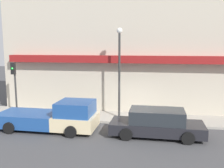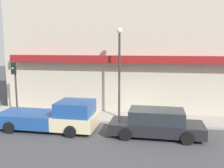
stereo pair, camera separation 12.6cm
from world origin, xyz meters
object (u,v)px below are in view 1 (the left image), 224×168
(pickup_truck, at_px, (54,117))
(fire_hydrant, at_px, (64,111))
(street_lamp, at_px, (119,63))
(traffic_light, at_px, (14,79))
(parked_car, at_px, (157,123))

(pickup_truck, relative_size, fire_hydrant, 8.03)
(fire_hydrant, relative_size, street_lamp, 0.12)
(pickup_truck, height_order, fire_hydrant, pickup_truck)
(pickup_truck, xyz_separation_m, fire_hydrant, (-0.35, 2.42, -0.26))
(street_lamp, relative_size, traffic_light, 1.63)
(pickup_truck, bearing_deg, traffic_light, 147.50)
(street_lamp, bearing_deg, fire_hydrant, -174.47)
(parked_car, distance_m, fire_hydrant, 6.58)
(fire_hydrant, bearing_deg, traffic_light, 179.99)
(pickup_truck, bearing_deg, parked_car, -0.12)
(parked_car, height_order, fire_hydrant, parked_car)
(pickup_truck, distance_m, fire_hydrant, 2.46)
(fire_hydrant, bearing_deg, parked_car, -21.64)
(parked_car, bearing_deg, street_lamp, 132.31)
(street_lamp, bearing_deg, pickup_truck, -140.18)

